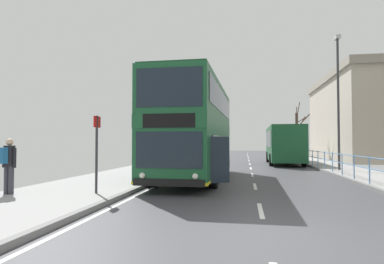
% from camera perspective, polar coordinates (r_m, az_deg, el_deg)
% --- Properties ---
extents(ground, '(15.80, 140.00, 0.20)m').
position_cam_1_polar(ground, '(6.46, 6.15, -17.24)').
color(ground, '#404045').
extents(double_decker_bus_main, '(3.25, 10.28, 4.53)m').
position_cam_1_polar(double_decker_bus_main, '(15.82, 0.56, 0.35)').
color(double_decker_bus_main, '#19512D').
rests_on(double_decker_bus_main, ground).
extents(background_bus_far_lane, '(2.80, 9.16, 3.08)m').
position_cam_1_polar(background_bus_far_lane, '(28.59, 15.52, -1.96)').
color(background_bus_far_lane, '#19512D').
rests_on(background_bus_far_lane, ground).
extents(pedestrian_railing_far_kerb, '(0.05, 26.07, 1.08)m').
position_cam_1_polar(pedestrian_railing_far_kerb, '(16.62, 26.11, -4.75)').
color(pedestrian_railing_far_kerb, '#598CC6').
rests_on(pedestrian_railing_far_kerb, ground).
extents(pedestrian_with_backpack, '(0.55, 0.57, 1.75)m').
position_cam_1_polar(pedestrian_with_backpack, '(11.92, -29.08, -4.47)').
color(pedestrian_with_backpack, '#383842').
rests_on(pedestrian_with_backpack, ground).
extents(bus_stop_sign_near, '(0.08, 0.44, 2.49)m').
position_cam_1_polar(bus_stop_sign_near, '(11.08, -16.08, -2.17)').
color(bus_stop_sign_near, '#2D2D33').
rests_on(bus_stop_sign_near, ground).
extents(street_lamp_far_side, '(0.28, 0.60, 8.09)m').
position_cam_1_polar(street_lamp_far_side, '(21.90, 23.85, 6.28)').
color(street_lamp_far_side, '#38383D').
rests_on(street_lamp_far_side, ground).
extents(bare_tree_far_00, '(1.48, 2.34, 6.11)m').
position_cam_1_polar(bare_tree_far_00, '(39.45, 17.67, -0.06)').
color(bare_tree_far_00, '#423328').
rests_on(bare_tree_far_00, ground).
extents(background_building_02, '(10.13, 12.63, 10.41)m').
position_cam_1_polar(background_building_02, '(52.68, 26.34, 2.09)').
color(background_building_02, gray).
rests_on(background_building_02, ground).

